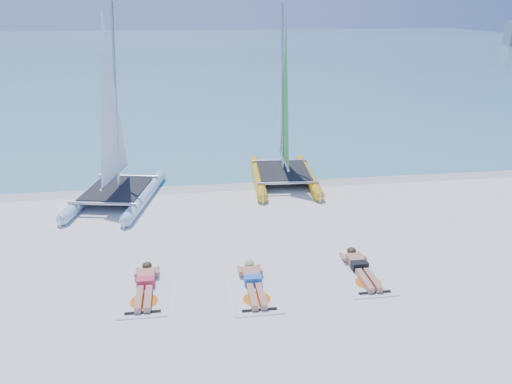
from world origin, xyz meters
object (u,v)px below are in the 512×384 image
catamaran_yellow (283,125)px  towel_c (363,275)px  towel_b (254,290)px  catamaran_blue (113,143)px  towel_a (145,293)px  sunbather_a (145,283)px  sunbather_b (253,281)px  sunbather_c (360,267)px

catamaran_yellow → towel_c: (0.50, -6.95, -1.86)m
catamaran_yellow → towel_b: catamaran_yellow is taller
catamaran_blue → catamaran_yellow: 5.59m
catamaran_blue → towel_a: size_ratio=3.23×
sunbather_a → towel_b: sunbather_a is taller
catamaran_blue → towel_c: catamaran_blue is taller
catamaran_blue → towel_b: bearing=-47.8°
sunbather_a → sunbather_b: same height
sunbather_a → sunbather_c: size_ratio=1.00×
catamaran_blue → catamaran_yellow: (5.43, 1.36, 0.08)m
towel_a → sunbather_c: sunbather_c is taller
sunbather_b → sunbather_c: size_ratio=1.00×
sunbather_c → towel_b: bearing=-169.0°
catamaran_yellow → sunbather_c: 7.00m
sunbather_a → catamaran_yellow: bearing=58.1°
towel_b → sunbather_c: (2.48, 0.48, 0.11)m
sunbather_b → sunbather_c: bearing=6.7°
towel_a → towel_c: 4.75m
catamaran_blue → sunbather_a: catamaran_blue is taller
sunbather_a → towel_b: 2.31m
catamaran_blue → towel_a: catamaran_blue is taller
catamaran_yellow → sunbather_a: (-4.25, -6.82, -1.75)m
catamaran_blue → towel_a: (1.18, -5.65, -1.77)m
sunbather_c → catamaran_yellow: bearing=94.2°
sunbather_b → towel_c: sunbather_b is taller
catamaran_blue → towel_b: (3.45, -5.88, -1.77)m
towel_a → sunbather_c: size_ratio=1.07×
catamaran_blue → sunbather_a: 5.83m
towel_a → towel_c: (4.75, 0.06, 0.00)m
towel_b → sunbather_b: 0.22m
sunbather_b → towel_c: 2.48m
towel_c → sunbather_b: bearing=-177.7°
catamaran_blue → towel_c: (5.93, -5.59, -1.77)m
towel_a → sunbather_b: bearing=-1.0°
sunbather_a → towel_c: (4.75, -0.13, -0.11)m
towel_a → sunbather_a: sunbather_a is taller
towel_c → sunbather_c: sunbather_c is taller
towel_a → catamaran_blue: bearing=101.8°
towel_b → catamaran_yellow: bearing=74.7°
catamaran_blue → sunbather_a: size_ratio=3.46×
sunbather_a → sunbather_c: (4.75, 0.06, 0.00)m
catamaran_blue → sunbather_c: size_ratio=3.46×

